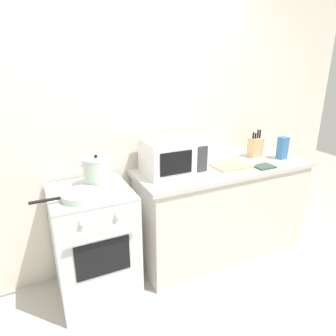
{
  "coord_description": "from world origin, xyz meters",
  "views": [
    {
      "loc": [
        -0.71,
        -1.51,
        1.82
      ],
      "look_at": [
        0.31,
        0.6,
        1.0
      ],
      "focal_mm": 32.01,
      "sensor_mm": 36.0,
      "label": 1
    }
  ],
  "objects_px": {
    "cutting_board": "(231,165)",
    "microwave": "(173,156)",
    "oven_mitt": "(264,167)",
    "stove": "(94,243)",
    "pasta_box": "(282,148)",
    "stock_pot": "(97,172)",
    "knife_block": "(255,147)",
    "frying_pan": "(80,196)"
  },
  "relations": [
    {
      "from": "oven_mitt",
      "to": "pasta_box",
      "type": "bearing_deg",
      "value": 20.87
    },
    {
      "from": "microwave",
      "to": "cutting_board",
      "type": "xyz_separation_m",
      "value": [
        0.57,
        -0.08,
        -0.14
      ]
    },
    {
      "from": "stove",
      "to": "cutting_board",
      "type": "relative_size",
      "value": 2.56
    },
    {
      "from": "pasta_box",
      "to": "oven_mitt",
      "type": "distance_m",
      "value": 0.38
    },
    {
      "from": "oven_mitt",
      "to": "stove",
      "type": "bearing_deg",
      "value": 174.17
    },
    {
      "from": "frying_pan",
      "to": "oven_mitt",
      "type": "xyz_separation_m",
      "value": [
        1.64,
        -0.04,
        -0.02
      ]
    },
    {
      "from": "cutting_board",
      "to": "frying_pan",
      "type": "bearing_deg",
      "value": -175.13
    },
    {
      "from": "frying_pan",
      "to": "oven_mitt",
      "type": "bearing_deg",
      "value": -1.44
    },
    {
      "from": "oven_mitt",
      "to": "microwave",
      "type": "bearing_deg",
      "value": 163.76
    },
    {
      "from": "microwave",
      "to": "oven_mitt",
      "type": "height_order",
      "value": "microwave"
    },
    {
      "from": "stock_pot",
      "to": "knife_block",
      "type": "distance_m",
      "value": 1.62
    },
    {
      "from": "frying_pan",
      "to": "cutting_board",
      "type": "bearing_deg",
      "value": 4.87
    },
    {
      "from": "pasta_box",
      "to": "frying_pan",
      "type": "bearing_deg",
      "value": -177.44
    },
    {
      "from": "frying_pan",
      "to": "oven_mitt",
      "type": "relative_size",
      "value": 2.61
    },
    {
      "from": "knife_block",
      "to": "pasta_box",
      "type": "bearing_deg",
      "value": -41.5
    },
    {
      "from": "pasta_box",
      "to": "oven_mitt",
      "type": "relative_size",
      "value": 1.22
    },
    {
      "from": "cutting_board",
      "to": "oven_mitt",
      "type": "relative_size",
      "value": 2.0
    },
    {
      "from": "frying_pan",
      "to": "cutting_board",
      "type": "xyz_separation_m",
      "value": [
        1.39,
        0.12,
        -0.02
      ]
    },
    {
      "from": "knife_block",
      "to": "oven_mitt",
      "type": "relative_size",
      "value": 1.53
    },
    {
      "from": "stove",
      "to": "cutting_board",
      "type": "xyz_separation_m",
      "value": [
        1.3,
        0.0,
        0.47
      ]
    },
    {
      "from": "pasta_box",
      "to": "oven_mitt",
      "type": "height_order",
      "value": "pasta_box"
    },
    {
      "from": "pasta_box",
      "to": "cutting_board",
      "type": "bearing_deg",
      "value": 177.1
    },
    {
      "from": "knife_block",
      "to": "pasta_box",
      "type": "xyz_separation_m",
      "value": [
        0.19,
        -0.17,
        0.01
      ]
    },
    {
      "from": "cutting_board",
      "to": "oven_mitt",
      "type": "xyz_separation_m",
      "value": [
        0.25,
        -0.16,
        -0.0
      ]
    },
    {
      "from": "stove",
      "to": "pasta_box",
      "type": "relative_size",
      "value": 4.18
    },
    {
      "from": "cutting_board",
      "to": "oven_mitt",
      "type": "height_order",
      "value": "cutting_board"
    },
    {
      "from": "cutting_board",
      "to": "knife_block",
      "type": "bearing_deg",
      "value": 19.3
    },
    {
      "from": "knife_block",
      "to": "oven_mitt",
      "type": "distance_m",
      "value": 0.35
    },
    {
      "from": "frying_pan",
      "to": "pasta_box",
      "type": "height_order",
      "value": "pasta_box"
    },
    {
      "from": "stock_pot",
      "to": "microwave",
      "type": "bearing_deg",
      "value": 1.49
    },
    {
      "from": "frying_pan",
      "to": "microwave",
      "type": "xyz_separation_m",
      "value": [
        0.83,
        0.2,
        0.12
      ]
    },
    {
      "from": "cutting_board",
      "to": "microwave",
      "type": "bearing_deg",
      "value": 172.15
    },
    {
      "from": "stock_pot",
      "to": "knife_block",
      "type": "xyz_separation_m",
      "value": [
        1.62,
        0.08,
        -0.02
      ]
    },
    {
      "from": "stove",
      "to": "pasta_box",
      "type": "xyz_separation_m",
      "value": [
        1.9,
        -0.03,
        0.57
      ]
    },
    {
      "from": "frying_pan",
      "to": "oven_mitt",
      "type": "distance_m",
      "value": 1.64
    },
    {
      "from": "stove",
      "to": "stock_pot",
      "type": "distance_m",
      "value": 0.58
    },
    {
      "from": "stove",
      "to": "microwave",
      "type": "height_order",
      "value": "microwave"
    },
    {
      "from": "microwave",
      "to": "oven_mitt",
      "type": "relative_size",
      "value": 2.78
    },
    {
      "from": "frying_pan",
      "to": "knife_block",
      "type": "xyz_separation_m",
      "value": [
        1.79,
        0.26,
        0.07
      ]
    },
    {
      "from": "knife_block",
      "to": "frying_pan",
      "type": "bearing_deg",
      "value": -171.79
    },
    {
      "from": "pasta_box",
      "to": "stock_pot",
      "type": "bearing_deg",
      "value": 177.13
    },
    {
      "from": "frying_pan",
      "to": "pasta_box",
      "type": "relative_size",
      "value": 2.14
    }
  ]
}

